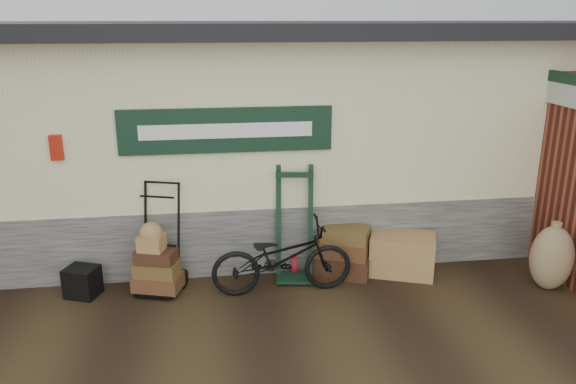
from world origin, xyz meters
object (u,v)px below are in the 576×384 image
at_px(suitcase_stack, 342,250).
at_px(bicycle, 282,254).
at_px(wicker_hamper, 402,254).
at_px(green_barrow, 294,224).
at_px(porter_trolley, 160,237).
at_px(black_trunk, 82,282).

xyz_separation_m(suitcase_stack, bicycle, (-0.86, -0.41, 0.17)).
bearing_deg(wicker_hamper, green_barrow, 176.24).
distance_m(wicker_hamper, bicycle, 1.69).
height_order(green_barrow, wicker_hamper, green_barrow).
bearing_deg(porter_trolley, wicker_hamper, 17.48).
bearing_deg(black_trunk, wicker_hamper, 1.03).
xyz_separation_m(porter_trolley, green_barrow, (1.69, 0.09, 0.05)).
xyz_separation_m(porter_trolley, suitcase_stack, (2.33, 0.10, -0.36)).
distance_m(suitcase_stack, black_trunk, 3.29).
relative_size(porter_trolley, wicker_hamper, 1.67).
bearing_deg(bicycle, porter_trolley, 76.54).
bearing_deg(porter_trolley, black_trunk, -157.77).
xyz_separation_m(wicker_hamper, black_trunk, (-4.07, -0.07, -0.08)).
height_order(porter_trolley, black_trunk, porter_trolley).
relative_size(green_barrow, black_trunk, 4.00).
height_order(porter_trolley, suitcase_stack, porter_trolley).
xyz_separation_m(green_barrow, suitcase_stack, (0.64, 0.01, -0.41)).
bearing_deg(porter_trolley, suitcase_stack, 19.91).
bearing_deg(black_trunk, suitcase_stack, 3.02).
bearing_deg(porter_trolley, green_barrow, 20.58).
bearing_deg(bicycle, suitcase_stack, -65.95).
relative_size(green_barrow, bicycle, 0.85).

